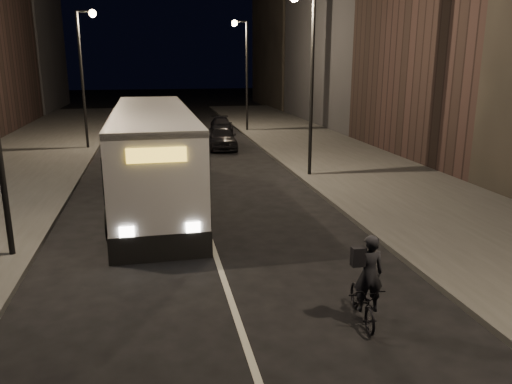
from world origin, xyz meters
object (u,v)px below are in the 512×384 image
streetlight_right_mid (307,61)px  car_mid (164,127)px  streetlight_right_far (243,61)px  car_far (221,125)px  cyclist_on_bicycle (365,293)px  streetlight_left_far (85,61)px  city_bus (153,151)px  car_near (221,137)px

streetlight_right_mid → car_mid: (-6.13, 14.48, -4.60)m
streetlight_right_far → car_far: size_ratio=2.09×
car_mid → cyclist_on_bicycle: bearing=89.3°
streetlight_left_far → city_bus: size_ratio=0.61×
car_near → cyclist_on_bicycle: bearing=-88.5°
streetlight_right_far → cyclist_on_bicycle: (-2.72, -29.23, -4.69)m
streetlight_right_far → car_far: 5.10m
car_mid → car_far: (4.40, 1.65, -0.20)m
car_far → car_near: bearing=-94.0°
car_near → car_far: 7.39m
streetlight_right_far → car_near: 8.99m
car_far → car_mid: bearing=-155.6°
cyclist_on_bicycle → city_bus: bearing=118.5°
streetlight_right_mid → city_bus: streetlight_right_mid is taller
streetlight_right_mid → car_far: (-1.73, 16.13, -4.80)m
streetlight_right_mid → car_mid: 16.38m
car_mid → car_far: size_ratio=1.19×
streetlight_right_mid → cyclist_on_bicycle: streetlight_right_mid is taller
car_near → streetlight_right_far: bearing=70.6°
streetlight_right_far → cyclist_on_bicycle: 29.73m
car_far → streetlight_right_far: bearing=-0.5°
streetlight_right_far → car_mid: (-6.13, -1.52, -4.60)m
streetlight_right_far → streetlight_left_far: size_ratio=1.00×
streetlight_right_far → car_far: (-1.73, 0.13, -4.80)m
streetlight_left_far → car_mid: bearing=44.6°
cyclist_on_bicycle → car_near: (-0.02, 22.03, 0.06)m
cyclist_on_bicycle → streetlight_left_far: bearing=116.2°
car_near → streetlight_right_mid: bearing=-71.3°
car_mid → streetlight_right_far: bearing=-173.8°
car_far → streetlight_right_mid: bearing=-80.1°
streetlight_right_far → city_bus: (-6.93, -18.37, -3.40)m
cyclist_on_bicycle → streetlight_right_far: bearing=92.0°
streetlight_right_far → car_mid: streetlight_right_far is taller
city_bus → cyclist_on_bicycle: bearing=-69.5°
streetlight_right_far → car_near: bearing=-110.9°
streetlight_right_mid → cyclist_on_bicycle: size_ratio=4.05×
streetlight_left_far → car_far: 11.85m
streetlight_right_far → car_near: streetlight_right_far is taller
streetlight_left_far → car_mid: size_ratio=1.76×
streetlight_right_mid → car_mid: bearing=113.0°
streetlight_right_mid → car_far: streetlight_right_mid is taller
streetlight_left_far → cyclist_on_bicycle: (7.94, -23.23, -4.69)m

